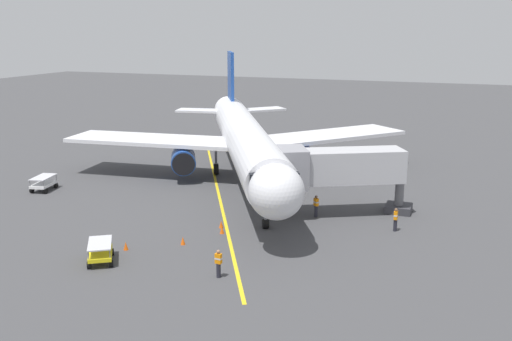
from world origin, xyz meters
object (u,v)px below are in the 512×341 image
at_px(jet_bridge, 330,168).
at_px(baggage_cart_portside, 44,183).
at_px(airplane, 245,139).
at_px(ground_crew_marshaller, 218,263).
at_px(safety_cone_wing_starboard, 126,246).
at_px(safety_cone_nose_right, 222,230).
at_px(safety_cone_nose_left, 183,241).
at_px(ground_crew_loader, 396,219).
at_px(safety_cone_wing_port, 221,224).
at_px(ground_crew_wing_walker, 316,206).
at_px(baggage_cart_near_nose, 100,252).

relative_size(jet_bridge, baggage_cart_portside, 3.86).
xyz_separation_m(airplane, ground_crew_marshaller, (-6.80, 21.21, -3.12)).
height_order(baggage_cart_portside, safety_cone_wing_starboard, baggage_cart_portside).
height_order(safety_cone_nose_right, safety_cone_wing_starboard, same).
height_order(airplane, safety_cone_nose_left, airplane).
bearing_deg(jet_bridge, safety_cone_nose_left, 51.87).
distance_m(airplane, safety_cone_nose_left, 17.78).
xyz_separation_m(jet_bridge, baggage_cart_portside, (25.65, 2.16, -3.11)).
bearing_deg(baggage_cart_portside, jet_bridge, -175.19).
bearing_deg(airplane, baggage_cart_portside, 31.59).
height_order(safety_cone_nose_left, safety_cone_wing_starboard, same).
bearing_deg(ground_crew_marshaller, jet_bridge, -103.22).
bearing_deg(ground_crew_loader, baggage_cart_portside, 0.33).
height_order(safety_cone_nose_left, safety_cone_wing_port, same).
xyz_separation_m(ground_crew_marshaller, ground_crew_wing_walker, (-2.39, -12.96, 0.00)).
height_order(baggage_cart_portside, safety_cone_nose_right, baggage_cart_portside).
xyz_separation_m(baggage_cart_portside, safety_cone_wing_starboard, (-14.92, 9.80, -0.38)).
bearing_deg(baggage_cart_near_nose, baggage_cart_portside, -39.65).
height_order(baggage_cart_near_nose, safety_cone_wing_port, baggage_cart_near_nose).
bearing_deg(safety_cone_wing_port, safety_cone_nose_left, 75.58).
xyz_separation_m(airplane, safety_cone_wing_starboard, (0.70, 19.41, -3.73)).
bearing_deg(ground_crew_wing_walker, safety_cone_wing_starboard, 48.47).
xyz_separation_m(jet_bridge, safety_cone_nose_left, (7.67, 9.77, -3.49)).
bearing_deg(ground_crew_wing_walker, safety_cone_nose_left, 52.73).
bearing_deg(ground_crew_wing_walker, safety_cone_wing_port, 40.56).
bearing_deg(ground_crew_wing_walker, ground_crew_loader, 169.26).
height_order(ground_crew_marshaller, ground_crew_wing_walker, same).
distance_m(jet_bridge, baggage_cart_portside, 25.92).
distance_m(jet_bridge, safety_cone_wing_starboard, 16.44).
xyz_separation_m(airplane, safety_cone_nose_right, (-3.94, 14.30, -3.73)).
bearing_deg(baggage_cart_portside, ground_crew_wing_walker, -176.88).
distance_m(ground_crew_wing_walker, ground_crew_loader, 6.29).
height_order(ground_crew_loader, safety_cone_nose_left, ground_crew_loader).
distance_m(safety_cone_nose_right, safety_cone_wing_port, 1.22).
xyz_separation_m(ground_crew_wing_walker, safety_cone_wing_port, (5.79, 4.96, -0.61)).
xyz_separation_m(baggage_cart_near_nose, safety_cone_nose_left, (-3.41, -4.46, -0.38)).
xyz_separation_m(jet_bridge, baggage_cart_near_nose, (11.08, 14.23, -3.11)).
bearing_deg(safety_cone_nose_left, baggage_cart_portside, -22.96).
height_order(ground_crew_marshaller, safety_cone_nose_left, ground_crew_marshaller).
bearing_deg(safety_cone_wing_port, ground_crew_loader, -162.45).
xyz_separation_m(safety_cone_wing_port, safety_cone_wing_starboard, (4.09, 6.20, 0.00)).
height_order(jet_bridge, ground_crew_loader, jet_bridge).
relative_size(ground_crew_wing_walker, baggage_cart_near_nose, 0.58).
bearing_deg(safety_cone_nose_right, safety_cone_nose_left, 61.62).
distance_m(airplane, safety_cone_wing_port, 14.14).
distance_m(airplane, ground_crew_wing_walker, 12.73).
height_order(jet_bridge, safety_cone_wing_port, jet_bridge).
height_order(ground_crew_wing_walker, safety_cone_nose_left, ground_crew_wing_walker).
height_order(ground_crew_marshaller, safety_cone_wing_starboard, ground_crew_marshaller).
bearing_deg(baggage_cart_near_nose, ground_crew_wing_walker, -127.33).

